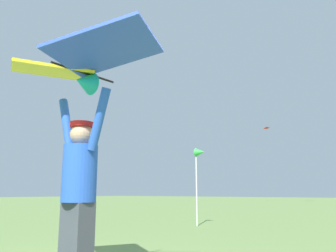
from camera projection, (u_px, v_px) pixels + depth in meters
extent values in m
cube|color=#424751|center=(76.00, 246.00, 3.24)|extent=(0.31, 0.21, 0.82)
cylinder|color=blue|center=(80.00, 173.00, 3.37)|extent=(0.35, 0.35, 0.56)
sphere|color=tan|center=(82.00, 134.00, 3.44)|extent=(0.23, 0.23, 0.23)
cylinder|color=red|center=(82.00, 125.00, 3.46)|extent=(0.25, 0.25, 0.05)
cylinder|color=blue|center=(99.00, 119.00, 3.30)|extent=(0.28, 0.10, 0.62)
cylinder|color=blue|center=(67.00, 126.00, 3.63)|extent=(0.28, 0.10, 0.62)
cylinder|color=black|center=(85.00, 73.00, 3.57)|extent=(0.05, 0.79, 0.02)
cube|color=blue|center=(106.00, 49.00, 3.20)|extent=(1.16, 1.09, 0.22)
cube|color=yellow|center=(50.00, 71.00, 3.79)|extent=(1.18, 1.12, 0.22)
cone|color=#19B2AD|center=(84.00, 82.00, 3.55)|extent=(0.25, 0.21, 0.24)
pyramid|color=red|center=(267.00, 128.00, 32.12)|extent=(0.55, 0.56, 0.19)
cylinder|color=silver|center=(197.00, 186.00, 9.54)|extent=(0.04, 0.04, 2.15)
cone|color=green|center=(200.00, 152.00, 9.64)|extent=(0.28, 0.24, 0.24)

